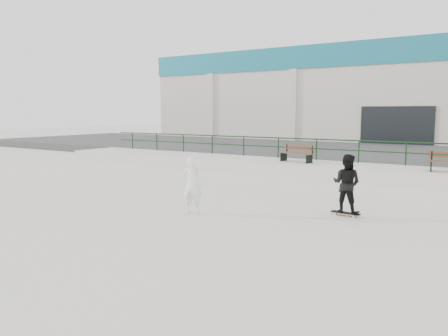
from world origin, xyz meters
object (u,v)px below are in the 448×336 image
Objects in this scene: standing_skater at (346,183)px; seated_skater at (192,185)px; bench_left at (297,154)px; skateboard at (345,213)px.

standing_skater is 4.17m from seated_skater.
standing_skater reaches higher than seated_skater.
standing_skater is (4.48, -7.17, -0.00)m from bench_left.
seated_skater reaches higher than bench_left.
bench_left is 8.45m from standing_skater.
bench_left is at bearing 125.91° from skateboard.
skateboard is 0.81m from standing_skater.
standing_skater reaches higher than skateboard.
skateboard is (4.48, -7.17, -0.81)m from bench_left.
seated_skater is (0.81, -9.15, -0.09)m from bench_left.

